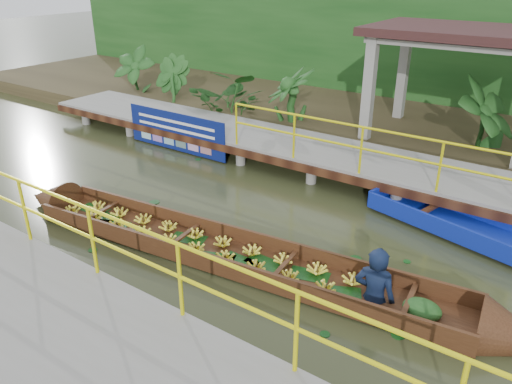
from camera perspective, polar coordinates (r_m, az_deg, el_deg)
The scene contains 10 objects.
ground at distance 9.98m, azimuth -6.42°, elevation -2.72°, with size 80.00×80.00×0.00m, color #32371B.
land_strip at distance 15.88m, azimuth 11.72°, elevation 8.31°, with size 30.00×8.00×0.45m, color #2E2617.
far_dock at distance 12.33m, azimuth 4.07°, elevation 5.25°, with size 16.00×2.06×1.66m.
near_dock at distance 6.96m, azimuth -23.81°, elevation -15.63°, with size 18.00×2.40×1.73m.
pavilion at distance 13.32m, azimuth 22.71°, elevation 15.33°, with size 4.40×3.00×3.00m.
foliage_backdrop at distance 17.79m, azimuth 15.66°, elevation 15.53°, with size 30.00×0.80×4.00m, color #153F14.
vendor_boat at distance 8.23m, azimuth -0.95°, elevation -7.03°, with size 9.73×2.01×2.13m.
moored_blue_boat at distance 9.70m, azimuth 26.60°, elevation -5.18°, with size 3.95×1.86×0.91m.
blue_banner at distance 13.31m, azimuth -9.14°, elevation 6.84°, with size 3.27×0.04×1.02m.
tropical_plants at distance 14.37m, azimuth 3.10°, elevation 11.22°, with size 14.24×1.24×1.56m.
Camera 1 is at (5.96, -6.57, 4.57)m, focal length 35.00 mm.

